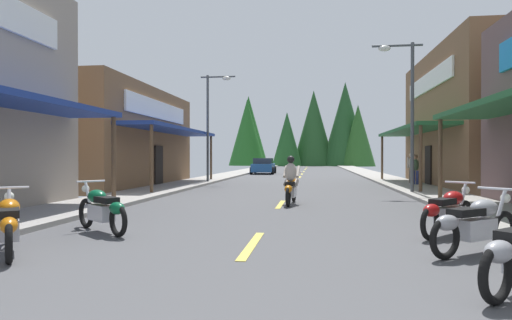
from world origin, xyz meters
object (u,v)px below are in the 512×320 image
motorcycle_parked_right_2 (475,223)px  motorcycle_parked_right_3 (448,211)px  rider_cruising_lead (291,184)px  parked_car_curbside (263,166)px  pedestrian_browsing (412,166)px  streetlamp_left (213,113)px  motorcycle_parked_left_1 (9,223)px  motorcycle_parked_left_2 (102,208)px  pedestrian_by_shop (416,168)px  streetlamp_right (405,96)px

motorcycle_parked_right_2 → motorcycle_parked_right_3: size_ratio=1.05×
rider_cruising_lead → parked_car_curbside: (-3.75, 24.62, 0.03)m
motorcycle_parked_right_3 → rider_cruising_lead: 6.12m
motorcycle_parked_right_2 → rider_cruising_lead: size_ratio=0.82×
motorcycle_parked_right_3 → pedestrian_browsing: pedestrian_browsing is taller
streetlamp_left → motorcycle_parked_right_3: bearing=-61.9°
motorcycle_parked_right_3 → motorcycle_parked_left_1: bearing=150.3°
motorcycle_parked_left_2 → motorcycle_parked_right_2: bearing=-150.5°
motorcycle_parked_right_2 → motorcycle_parked_left_1: 7.35m
parked_car_curbside → pedestrian_browsing: bearing=-147.5°
motorcycle_parked_left_2 → pedestrian_browsing: pedestrian_browsing is taller
motorcycle_parked_right_2 → parked_car_curbside: parked_car_curbside is taller
motorcycle_parked_left_2 → parked_car_curbside: parked_car_curbside is taller
pedestrian_by_shop → motorcycle_parked_right_2: bearing=-13.4°
streetlamp_left → streetlamp_right: streetlamp_left is taller
streetlamp_left → streetlamp_right: size_ratio=1.01×
pedestrian_browsing → pedestrian_by_shop: bearing=-125.4°
streetlamp_left → motorcycle_parked_left_1: bearing=-86.8°
pedestrian_browsing → parked_car_curbside: (-9.65, 14.43, -0.33)m
rider_cruising_lead → pedestrian_browsing: size_ratio=1.23×
streetlamp_right → motorcycle_parked_right_3: 10.20m
motorcycle_parked_right_2 → pedestrian_by_shop: size_ratio=1.08×
streetlamp_right → motorcycle_parked_left_2: size_ratio=3.56×
streetlamp_right → pedestrian_browsing: (1.50, 5.80, -2.99)m
streetlamp_right → motorcycle_parked_left_2: streetlamp_right is taller
motorcycle_parked_right_3 → parked_car_curbside: 30.58m
rider_cruising_lead → parked_car_curbside: size_ratio=0.49×
motorcycle_parked_left_2 → rider_cruising_lead: rider_cruising_lead is taller
rider_cruising_lead → parked_car_curbside: bearing=12.6°
motorcycle_parked_right_3 → pedestrian_browsing: 15.54m
streetlamp_right → parked_car_curbside: bearing=111.9°
motorcycle_parked_left_1 → motorcycle_parked_left_2: size_ratio=1.02×
motorcycle_parked_left_1 → rider_cruising_lead: (4.03, 7.75, 0.17)m
motorcycle_parked_left_1 → rider_cruising_lead: bearing=-64.4°
streetlamp_left → motorcycle_parked_left_1: streetlamp_left is taller
streetlamp_right → pedestrian_browsing: 6.70m
motorcycle_parked_right_3 → rider_cruising_lead: (-3.33, 5.13, 0.17)m
streetlamp_right → motorcycle_parked_right_2: (-1.14, -11.17, -3.52)m
streetlamp_left → pedestrian_browsing: (10.96, -0.37, -3.02)m
streetlamp_left → motorcycle_parked_right_2: bearing=-64.4°
motorcycle_parked_left_1 → pedestrian_by_shop: bearing=-67.2°
streetlamp_left → motorcycle_parked_right_2: 19.56m
streetlamp_left → motorcycle_parked_right_3: (8.39, -15.69, -3.55)m
motorcycle_parked_left_1 → motorcycle_parked_left_2: same height
pedestrian_by_shop → pedestrian_browsing: size_ratio=0.94×
rider_cruising_lead → motorcycle_parked_left_1: bearing=156.5°
motorcycle_parked_right_3 → motorcycle_parked_left_2: same height
motorcycle_parked_right_3 → streetlamp_left: bearing=68.8°
pedestrian_by_shop → parked_car_curbside: pedestrian_by_shop is taller
pedestrian_browsing → motorcycle_parked_right_3: bearing=-135.0°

